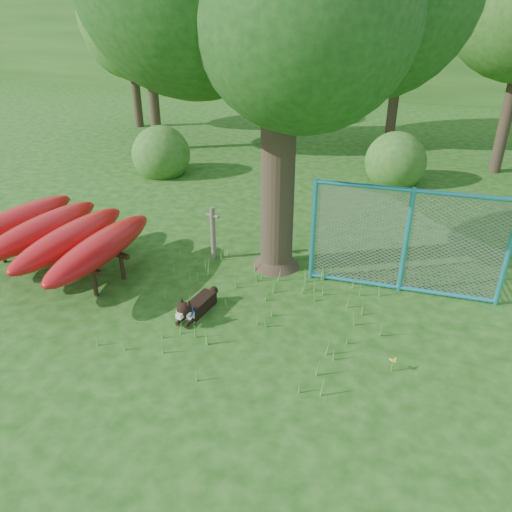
% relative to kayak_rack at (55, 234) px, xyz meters
% --- Properties ---
extents(ground, '(80.00, 80.00, 0.00)m').
position_rel_kayak_rack_xyz_m(ground, '(3.97, -1.18, -0.82)').
color(ground, '#16450D').
rests_on(ground, ground).
extents(wooden_post, '(0.32, 0.13, 1.16)m').
position_rel_kayak_rack_xyz_m(wooden_post, '(2.74, 1.48, -0.21)').
color(wooden_post, brown).
rests_on(wooden_post, ground).
extents(kayak_rack, '(3.39, 3.63, 1.07)m').
position_rel_kayak_rack_xyz_m(kayak_rack, '(0.00, 0.00, 0.00)').
color(kayak_rack, black).
rests_on(kayak_rack, ground).
extents(husky_dog, '(0.40, 1.12, 0.50)m').
position_rel_kayak_rack_xyz_m(husky_dog, '(3.26, -0.63, -0.64)').
color(husky_dog, black).
rests_on(husky_dog, ground).
extents(fence_section, '(3.51, 0.18, 3.42)m').
position_rel_kayak_rack_xyz_m(fence_section, '(6.59, 1.36, 0.21)').
color(fence_section, teal).
rests_on(fence_section, ground).
extents(wildflower_clump, '(0.11, 0.09, 0.23)m').
position_rel_kayak_rack_xyz_m(wildflower_clump, '(6.66, -1.06, -0.64)').
color(wildflower_clump, '#529832').
rests_on(wildflower_clump, ground).
extents(bg_tree_a, '(4.40, 4.40, 6.70)m').
position_rel_kayak_rack_xyz_m(bg_tree_a, '(-2.53, 8.82, 3.67)').
color(bg_tree_a, '#32271B').
rests_on(bg_tree_a, ground).
extents(bg_tree_c, '(4.00, 4.00, 6.12)m').
position_rel_kayak_rack_xyz_m(bg_tree_c, '(5.47, 11.82, 3.29)').
color(bg_tree_c, '#32271B').
rests_on(bg_tree_c, ground).
extents(bg_tree_f, '(3.60, 3.60, 5.55)m').
position_rel_kayak_rack_xyz_m(bg_tree_f, '(-5.03, 11.82, 2.91)').
color(bg_tree_f, '#32271B').
rests_on(bg_tree_f, ground).
extents(shrub_left, '(1.80, 1.80, 1.80)m').
position_rel_kayak_rack_xyz_m(shrub_left, '(-1.03, 6.32, -0.82)').
color(shrub_left, '#2B601F').
rests_on(shrub_left, ground).
extents(shrub_mid, '(1.80, 1.80, 1.80)m').
position_rel_kayak_rack_xyz_m(shrub_mid, '(5.97, 7.82, -0.82)').
color(shrub_mid, '#2B601F').
rests_on(shrub_mid, ground).
extents(wooded_hillside, '(80.00, 12.00, 6.00)m').
position_rel_kayak_rack_xyz_m(wooded_hillside, '(3.97, 26.82, 2.18)').
color(wooded_hillside, '#2B601F').
rests_on(wooded_hillside, ground).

